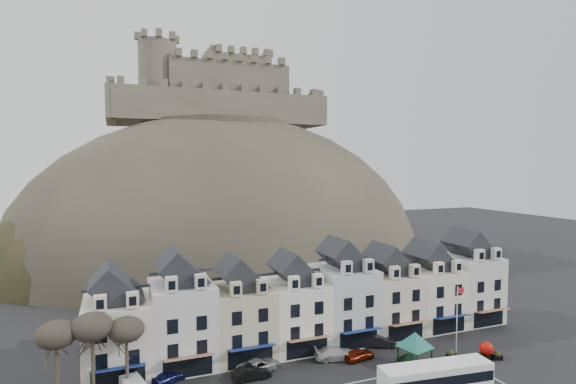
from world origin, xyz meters
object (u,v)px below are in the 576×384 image
at_px(red_buoy, 486,350).
at_px(car_white, 336,353).
at_px(bus, 436,378).
at_px(flagpole, 458,314).
at_px(car_black, 252,373).
at_px(car_navy, 170,376).
at_px(car_silver, 259,365).
at_px(bus_shelter, 415,340).
at_px(car_charcoal, 377,341).
at_px(car_maroon, 359,354).

bearing_deg(red_buoy, car_white, 159.87).
bearing_deg(bus, flagpole, 45.16).
relative_size(flagpole, car_black, 1.96).
height_order(car_navy, car_silver, car_silver).
distance_m(bus_shelter, car_charcoal, 6.86).
bearing_deg(car_black, car_navy, 70.97).
bearing_deg(car_navy, car_charcoal, -114.58).
relative_size(bus_shelter, car_white, 1.21).
bearing_deg(bus_shelter, car_navy, 152.13).
bearing_deg(car_silver, bus, -146.12).
height_order(car_black, car_maroon, car_black).
xyz_separation_m(bus_shelter, car_white, (-7.15, 4.99, -2.36)).
bearing_deg(red_buoy, car_black, 169.61).
distance_m(bus_shelter, flagpole, 7.67).
xyz_separation_m(bus, bus_shelter, (1.91, 5.78, 1.34)).
xyz_separation_m(car_navy, car_silver, (9.25, -1.07, 0.07)).
distance_m(flagpole, car_navy, 33.52).
distance_m(car_black, car_maroon, 12.84).
bearing_deg(car_navy, car_silver, -121.17).
relative_size(red_buoy, car_white, 0.38).
distance_m(car_black, car_white, 10.50).
bearing_deg(car_navy, car_white, -118.95).
xyz_separation_m(red_buoy, car_navy, (-34.85, 7.42, -0.36)).
bearing_deg(car_charcoal, car_white, 126.28).
distance_m(red_buoy, car_charcoal, 12.46).
bearing_deg(bus, car_navy, 159.18).
height_order(car_black, car_white, car_white).
xyz_separation_m(red_buoy, car_white, (-16.40, 6.01, -0.26)).
bearing_deg(car_charcoal, car_silver, 117.78).
height_order(red_buoy, car_white, red_buoy).
distance_m(flagpole, car_black, 25.33).
xyz_separation_m(car_white, car_maroon, (2.40, -1.09, -0.09)).
height_order(bus, bus_shelter, bus_shelter).
bearing_deg(bus_shelter, car_white, 131.23).
xyz_separation_m(car_silver, car_maroon, (11.60, -1.43, -0.05)).
xyz_separation_m(bus_shelter, car_black, (-17.59, 3.90, -2.42)).
relative_size(bus_shelter, red_buoy, 3.16).
height_order(bus_shelter, car_white, bus_shelter).
bearing_deg(car_maroon, car_black, 80.21).
xyz_separation_m(bus_shelter, flagpole, (7.34, 1.65, 1.46)).
distance_m(bus, car_charcoal, 12.28).
xyz_separation_m(bus_shelter, car_maroon, (-4.75, 3.91, -2.45)).
height_order(bus, car_maroon, bus).
xyz_separation_m(flagpole, car_black, (-24.93, 2.25, -3.88)).
bearing_deg(car_black, car_charcoal, -83.27).
bearing_deg(car_charcoal, flagpole, -96.57).
bearing_deg(bus, car_maroon, 112.74).
bearing_deg(bus_shelter, car_maroon, 126.76).
distance_m(bus_shelter, car_navy, 26.51).
relative_size(bus, red_buoy, 5.93).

